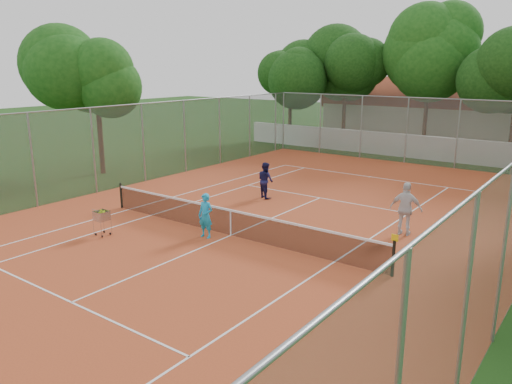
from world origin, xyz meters
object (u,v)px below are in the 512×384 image
Objects in this scene: player_near at (206,216)px; ball_hopper at (102,222)px; player_far_left at (266,180)px; player_far_right at (406,209)px; clubhouse at (435,111)px; tennis_net at (231,222)px.

player_near reaches higher than ball_hopper.
player_far_left is 0.86× the size of player_far_right.
ball_hopper is (-1.65, -31.68, -1.69)m from clubhouse.
player_far_left is (-0.02, -24.03, -1.36)m from clubhouse.
player_far_right is (6.93, -1.26, 0.14)m from player_far_left.
ball_hopper is (-8.56, -6.39, -0.47)m from player_far_right.
tennis_net is 0.72× the size of clubhouse.
ball_hopper is at bearing 101.57° from player_far_left.
clubhouse is 26.24m from player_far_right.
tennis_net is 4.53m from ball_hopper.
player_near is 7.02m from player_far_right.
player_near reaches higher than tennis_net.
player_far_right reaches higher than tennis_net.
player_near is at bearing 127.92° from player_far_left.
player_far_right is at bearing 36.22° from ball_hopper.
tennis_net is 5.38m from player_far_left.
player_far_left is at bearing 112.15° from tennis_net.
player_far_left is (-1.44, 5.63, 0.03)m from player_near.
player_far_left is 1.67× the size of ball_hopper.
clubhouse is at bearing 93.95° from tennis_net.
clubhouse reaches higher than player_near.
player_far_right is at bearing -166.76° from player_far_left.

